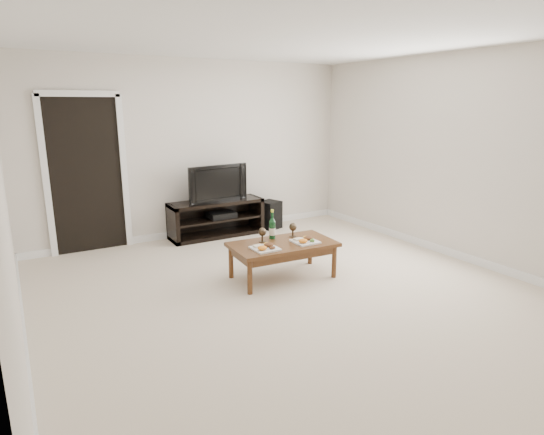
{
  "coord_description": "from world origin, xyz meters",
  "views": [
    {
      "loc": [
        -2.44,
        -3.69,
        1.97
      ],
      "look_at": [
        0.1,
        0.66,
        0.7
      ],
      "focal_mm": 30.0,
      "sensor_mm": 36.0,
      "label": 1
    }
  ],
  "objects_px": {
    "media_console": "(216,218)",
    "subwoofer": "(270,215)",
    "coffee_table": "(283,260)",
    "television": "(215,183)"
  },
  "relations": [
    {
      "from": "television",
      "to": "media_console",
      "type": "bearing_deg",
      "value": -6.07
    },
    {
      "from": "media_console",
      "to": "coffee_table",
      "type": "height_order",
      "value": "media_console"
    },
    {
      "from": "subwoofer",
      "to": "coffee_table",
      "type": "distance_m",
      "value": 2.17
    },
    {
      "from": "television",
      "to": "subwoofer",
      "type": "height_order",
      "value": "television"
    },
    {
      "from": "subwoofer",
      "to": "coffee_table",
      "type": "xyz_separation_m",
      "value": [
        -0.96,
        -1.95,
        -0.01
      ]
    },
    {
      "from": "television",
      "to": "subwoofer",
      "type": "distance_m",
      "value": 1.11
    },
    {
      "from": "media_console",
      "to": "subwoofer",
      "type": "xyz_separation_m",
      "value": [
        0.93,
        -0.01,
        -0.05
      ]
    },
    {
      "from": "media_console",
      "to": "subwoofer",
      "type": "relative_size",
      "value": 3.2
    },
    {
      "from": "subwoofer",
      "to": "television",
      "type": "bearing_deg",
      "value": 161.5
    },
    {
      "from": "media_console",
      "to": "coffee_table",
      "type": "bearing_deg",
      "value": -90.82
    }
  ]
}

